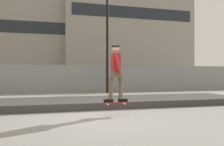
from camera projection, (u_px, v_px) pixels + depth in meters
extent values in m
plane|color=gray|center=(104.00, 118.00, 6.11)|extent=(120.00, 120.00, 0.00)
cube|color=#3D3A38|center=(91.00, 102.00, 8.52)|extent=(12.54, 2.44, 0.26)
cube|color=#B22D2D|center=(116.00, 102.00, 6.46)|extent=(0.80, 0.21, 0.02)
cylinder|color=silver|center=(123.00, 103.00, 6.61)|extent=(0.05, 0.03, 0.05)
cylinder|color=silver|center=(125.00, 104.00, 6.43)|extent=(0.05, 0.03, 0.05)
cylinder|color=silver|center=(107.00, 103.00, 6.49)|extent=(0.05, 0.03, 0.05)
cylinder|color=silver|center=(108.00, 104.00, 6.31)|extent=(0.05, 0.03, 0.05)
cube|color=#99999E|center=(124.00, 103.00, 6.52)|extent=(0.05, 0.14, 0.01)
cube|color=#99999E|center=(107.00, 103.00, 6.40)|extent=(0.05, 0.14, 0.01)
cube|color=black|center=(123.00, 100.00, 6.51)|extent=(0.28, 0.10, 0.09)
cube|color=black|center=(109.00, 101.00, 6.41)|extent=(0.28, 0.10, 0.09)
cylinder|color=brown|center=(121.00, 88.00, 6.50)|extent=(0.13, 0.13, 0.64)
cylinder|color=brown|center=(111.00, 88.00, 6.43)|extent=(0.13, 0.13, 0.64)
cube|color=brown|center=(116.00, 75.00, 6.46)|extent=(0.24, 0.34, 0.18)
cube|color=maroon|center=(116.00, 63.00, 6.47)|extent=(0.22, 0.38, 0.54)
cylinder|color=maroon|center=(114.00, 65.00, 6.70)|extent=(0.23, 0.09, 0.58)
cylinder|color=maroon|center=(118.00, 64.00, 6.23)|extent=(0.23, 0.09, 0.58)
sphere|color=tan|center=(116.00, 48.00, 6.47)|extent=(0.21, 0.21, 0.21)
cylinder|color=black|center=(116.00, 47.00, 6.47)|extent=(0.24, 0.24, 0.05)
cylinder|color=gray|center=(36.00, 79.00, 14.05)|extent=(0.06, 0.06, 1.85)
cylinder|color=gray|center=(115.00, 78.00, 15.34)|extent=(0.06, 0.06, 1.85)
cylinder|color=gray|center=(183.00, 78.00, 16.63)|extent=(0.06, 0.06, 1.85)
cylinder|color=gray|center=(77.00, 66.00, 14.69)|extent=(26.74, 0.04, 0.04)
cylinder|color=gray|center=(77.00, 77.00, 14.69)|extent=(26.74, 0.04, 0.04)
cylinder|color=gray|center=(77.00, 91.00, 14.69)|extent=(26.74, 0.04, 0.04)
cube|color=gray|center=(77.00, 79.00, 14.69)|extent=(26.74, 0.01, 1.85)
cylinder|color=black|center=(107.00, 43.00, 14.17)|extent=(0.16, 0.16, 6.47)
cube|color=navy|center=(24.00, 81.00, 16.74)|extent=(4.50, 2.05, 0.70)
cube|color=#23282D|center=(21.00, 73.00, 16.69)|extent=(2.29, 1.72, 0.64)
cylinder|color=black|center=(42.00, 85.00, 17.96)|extent=(0.65, 0.28, 0.64)
cylinder|color=black|center=(42.00, 86.00, 16.33)|extent=(0.65, 0.28, 0.64)
cylinder|color=black|center=(6.00, 85.00, 17.16)|extent=(0.65, 0.28, 0.64)
cylinder|color=black|center=(2.00, 87.00, 15.52)|extent=(0.65, 0.28, 0.64)
cube|color=#B7BABF|center=(106.00, 80.00, 18.72)|extent=(4.47, 1.99, 0.70)
cube|color=#23282D|center=(103.00, 73.00, 18.66)|extent=(2.27, 1.69, 0.64)
cylinder|color=black|center=(118.00, 84.00, 19.92)|extent=(0.65, 0.27, 0.64)
cylinder|color=black|center=(124.00, 85.00, 18.28)|extent=(0.65, 0.27, 0.64)
cylinder|color=black|center=(88.00, 84.00, 19.15)|extent=(0.65, 0.27, 0.64)
cylinder|color=black|center=(92.00, 85.00, 17.51)|extent=(0.65, 0.27, 0.64)
cube|color=maroon|center=(169.00, 80.00, 20.03)|extent=(4.44, 1.89, 0.70)
cube|color=#23282D|center=(167.00, 73.00, 19.99)|extent=(2.23, 1.65, 0.64)
cylinder|color=black|center=(177.00, 83.00, 21.16)|extent=(0.64, 0.25, 0.64)
cylinder|color=black|center=(187.00, 84.00, 19.50)|extent=(0.64, 0.25, 0.64)
cylinder|color=black|center=(151.00, 84.00, 20.56)|extent=(0.64, 0.25, 0.64)
cylinder|color=black|center=(159.00, 84.00, 18.89)|extent=(0.64, 0.25, 0.64)
cube|color=gray|center=(12.00, 41.00, 47.90)|extent=(30.94, 10.71, 17.20)
cube|color=#1E232B|center=(7.00, 26.00, 42.69)|extent=(28.46, 0.04, 2.50)
cube|color=gray|center=(125.00, 32.00, 53.15)|extent=(29.10, 13.82, 23.13)
cube|color=#1E232B|center=(135.00, 13.00, 46.43)|extent=(26.77, 0.04, 2.50)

